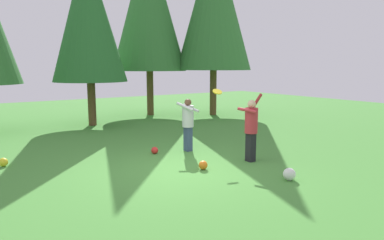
{
  "coord_description": "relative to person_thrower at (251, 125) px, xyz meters",
  "views": [
    {
      "loc": [
        -4.28,
        -7.09,
        2.52
      ],
      "look_at": [
        1.03,
        0.84,
        1.05
      ],
      "focal_mm": 32.84,
      "sensor_mm": 36.0,
      "label": 1
    }
  ],
  "objects": [
    {
      "name": "tree_right",
      "position": [
        1.94,
        9.61,
        4.6
      ],
      "size": [
        3.73,
        3.73,
        8.91
      ],
      "color": "brown",
      "rests_on": "ground_plane"
    },
    {
      "name": "person_catcher",
      "position": [
        -0.75,
        1.91,
        -0.05
      ],
      "size": [
        0.68,
        0.7,
        1.57
      ],
      "rotation": [
        0.0,
        0.0,
        -1.05
      ],
      "color": "#38476B",
      "rests_on": "ground_plane"
    },
    {
      "name": "ball_white",
      "position": [
        -0.38,
        -1.65,
        -0.84
      ],
      "size": [
        0.28,
        0.28,
        0.28
      ],
      "primitive_type": "sphere",
      "color": "white",
      "rests_on": "ground_plane"
    },
    {
      "name": "tree_far_right",
      "position": [
        4.68,
        7.82,
        4.7
      ],
      "size": [
        3.8,
        3.8,
        9.08
      ],
      "color": "brown",
      "rests_on": "ground_plane"
    },
    {
      "name": "ball_yellow",
      "position": [
        -5.55,
        3.12,
        -0.87
      ],
      "size": [
        0.22,
        0.22,
        0.22
      ],
      "primitive_type": "sphere",
      "color": "yellow",
      "rests_on": "ground_plane"
    },
    {
      "name": "tree_center",
      "position": [
        -1.63,
        8.05,
        3.59
      ],
      "size": [
        3.06,
        3.06,
        7.32
      ],
      "color": "brown",
      "rests_on": "ground_plane"
    },
    {
      "name": "ground_plane",
      "position": [
        -2.08,
        0.39,
        -0.98
      ],
      "size": [
        40.0,
        40.0,
        0.0
      ],
      "primitive_type": "plane",
      "color": "#478C38"
    },
    {
      "name": "ball_orange",
      "position": [
        -1.49,
        0.08,
        -0.87
      ],
      "size": [
        0.22,
        0.22,
        0.22
      ],
      "primitive_type": "sphere",
      "color": "orange",
      "rests_on": "ground_plane"
    },
    {
      "name": "person_thrower",
      "position": [
        0.0,
        0.0,
        0.0
      ],
      "size": [
        0.58,
        0.58,
        1.81
      ],
      "rotation": [
        0.0,
        0.0,
        1.82
      ],
      "color": "black",
      "rests_on": "ground_plane"
    },
    {
      "name": "frisbee",
      "position": [
        -0.28,
        1.1,
        0.83
      ],
      "size": [
        0.31,
        0.3,
        0.15
      ],
      "color": "yellow"
    },
    {
      "name": "ball_red",
      "position": [
        -1.75,
        2.14,
        -0.88
      ],
      "size": [
        0.2,
        0.2,
        0.2
      ],
      "primitive_type": "sphere",
      "color": "red",
      "rests_on": "ground_plane"
    }
  ]
}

